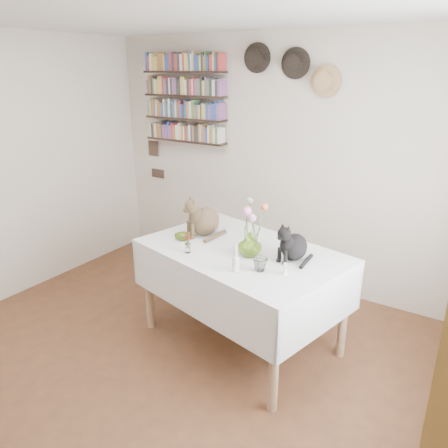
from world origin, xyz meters
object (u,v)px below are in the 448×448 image
Objects in this scene: dining_table at (241,273)px; bookshelf_unit at (185,99)px; flower_vase at (250,244)px; black_cat at (295,240)px; tabby_cat at (206,214)px.

bookshelf_unit is at bearing 140.79° from dining_table.
flower_vase is 0.18× the size of bookshelf_unit.
dining_table is 9.40× the size of flower_vase.
dining_table is 5.80× the size of black_cat.
black_cat is (0.84, -0.07, -0.03)m from tabby_cat.
tabby_cat is 0.84m from black_cat.
tabby_cat is at bearing -46.24° from bookshelf_unit.
black_cat reaches higher than dining_table.
dining_table is 1.73× the size of bookshelf_unit.
dining_table is at bearing 147.32° from flower_vase.
black_cat is at bearing 23.82° from tabby_cat.
black_cat is 0.30× the size of bookshelf_unit.
tabby_cat is at bearing -163.81° from black_cat.
tabby_cat is at bearing 160.23° from flower_vase.
bookshelf_unit is (-1.42, 1.16, 1.22)m from dining_table.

